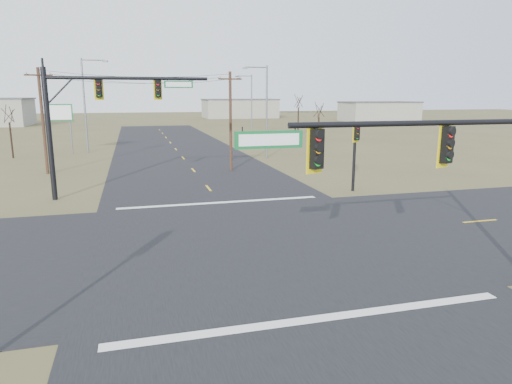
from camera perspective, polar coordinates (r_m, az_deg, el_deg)
ground at (r=20.28m, az=-0.47°, el=-6.11°), size 320.00×320.00×0.00m
road_ew at (r=20.28m, az=-0.47°, el=-6.08°), size 160.00×14.00×0.02m
road_ns at (r=20.27m, az=-0.47°, el=-6.08°), size 14.00×160.00×0.02m
stop_bar_near at (r=13.69m, az=7.79°, el=-15.40°), size 12.00×0.40×0.01m
stop_bar_far at (r=27.33m, az=-4.45°, el=-1.31°), size 12.00×0.40×0.01m
mast_arm_near at (r=14.20m, az=22.40°, el=3.77°), size 10.32×0.58×6.15m
mast_arm_far at (r=29.78m, az=-19.33°, el=10.12°), size 9.78×0.57×7.92m
pedestal_signal_ne at (r=30.78m, az=12.37°, el=6.24°), size 0.67×0.58×4.65m
utility_pole_near at (r=38.58m, az=-3.20°, el=9.02°), size 2.01×0.37×8.21m
utility_pole_far at (r=40.69m, az=-25.12°, el=8.24°), size 2.07×0.38×8.46m
highway_sign at (r=53.84m, az=-23.40°, el=8.44°), size 2.87×0.37×5.40m
streetlight_a at (r=46.39m, az=1.11°, el=10.58°), size 2.56×0.30×9.19m
streetlight_b at (r=69.69m, az=-0.72°, el=11.11°), size 2.60×0.41×9.30m
streetlight_c at (r=54.39m, az=-20.43°, el=10.68°), size 2.87×0.46×10.24m
bare_tree_a at (r=52.71m, az=-28.55°, el=8.60°), size 2.46×2.46×5.68m
bare_tree_c at (r=58.50m, az=7.89°, el=10.19°), size 2.67×2.67×5.82m
bare_tree_d at (r=70.01m, az=5.34°, el=11.28°), size 3.40×3.40×6.81m
warehouse_mid at (r=132.13m, az=-2.07°, el=10.34°), size 20.00×12.00×5.00m
warehouse_right at (r=119.76m, az=15.12°, el=9.65°), size 18.00×10.00×4.50m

